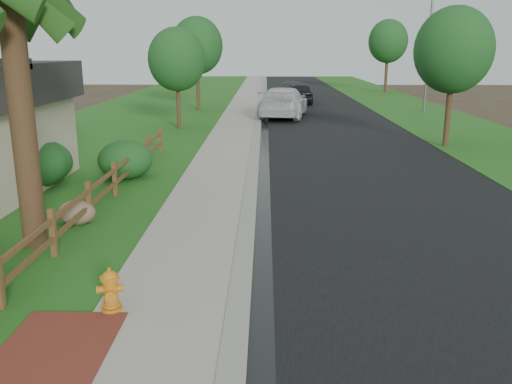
{
  "coord_description": "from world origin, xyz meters",
  "views": [
    {
      "loc": [
        0.84,
        -7.86,
        4.31
      ],
      "look_at": [
        0.64,
        4.0,
        1.16
      ],
      "focal_mm": 38.0,
      "sensor_mm": 36.0,
      "label": 1
    }
  ],
  "objects_px": {
    "dark_car_mid": "(299,93)",
    "streetlight": "(427,41)",
    "fire_hydrant": "(111,291)",
    "white_suv": "(284,102)",
    "ranch_fence": "(103,188)"
  },
  "relations": [
    {
      "from": "fire_hydrant",
      "to": "streetlight",
      "type": "distance_m",
      "value": 32.72
    },
    {
      "from": "streetlight",
      "to": "fire_hydrant",
      "type": "bearing_deg",
      "value": -114.24
    },
    {
      "from": "fire_hydrant",
      "to": "streetlight",
      "type": "bearing_deg",
      "value": 65.76
    },
    {
      "from": "dark_car_mid",
      "to": "white_suv",
      "type": "bearing_deg",
      "value": 77.97
    },
    {
      "from": "fire_hydrant",
      "to": "streetlight",
      "type": "xyz_separation_m",
      "value": [
        13.32,
        29.57,
        4.35
      ]
    },
    {
      "from": "streetlight",
      "to": "white_suv",
      "type": "bearing_deg",
      "value": -164.21
    },
    {
      "from": "fire_hydrant",
      "to": "white_suv",
      "type": "xyz_separation_m",
      "value": [
        3.7,
        26.86,
        0.53
      ]
    },
    {
      "from": "ranch_fence",
      "to": "fire_hydrant",
      "type": "relative_size",
      "value": 22.45
    },
    {
      "from": "fire_hydrant",
      "to": "white_suv",
      "type": "bearing_deg",
      "value": 82.16
    },
    {
      "from": "ranch_fence",
      "to": "white_suv",
      "type": "xyz_separation_m",
      "value": [
        5.6,
        20.75,
        0.36
      ]
    },
    {
      "from": "fire_hydrant",
      "to": "white_suv",
      "type": "relative_size",
      "value": 0.11
    },
    {
      "from": "dark_car_mid",
      "to": "streetlight",
      "type": "bearing_deg",
      "value": 138.29
    },
    {
      "from": "ranch_fence",
      "to": "white_suv",
      "type": "relative_size",
      "value": 2.57
    },
    {
      "from": "white_suv",
      "to": "dark_car_mid",
      "type": "relative_size",
      "value": 1.33
    },
    {
      "from": "dark_car_mid",
      "to": "streetlight",
      "type": "xyz_separation_m",
      "value": [
        8.1,
        -6.55,
        3.94
      ]
    }
  ]
}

